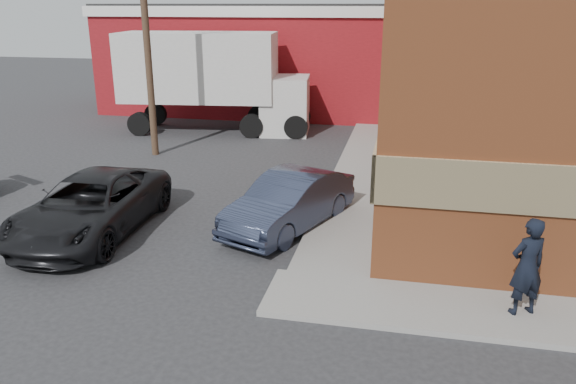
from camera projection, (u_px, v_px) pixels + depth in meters
The scene contains 8 objects.
ground at pixel (300, 276), 12.18m from camera, with size 90.00×90.00×0.00m, color #28282B.
sidewalk_west at pixel (363, 165), 20.39m from camera, with size 1.80×18.00×0.12m, color gray.
warehouse at pixel (262, 57), 31.00m from camera, with size 16.30×8.30×5.60m.
utility_pole at pixel (146, 29), 20.48m from camera, with size 2.00×0.26×9.00m.
man at pixel (527, 267), 10.23m from camera, with size 0.69×0.45×1.90m, color black.
sedan at pixel (290, 202), 14.59m from camera, with size 1.54×4.42×1.46m, color #2D354C.
suv_a at pixel (91, 206), 14.24m from camera, with size 2.48×5.38×1.50m, color black.
box_truck at pixel (218, 76), 25.14m from camera, with size 9.20×3.70×4.41m.
Camera 1 is at (2.02, -10.77, 5.63)m, focal length 35.00 mm.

